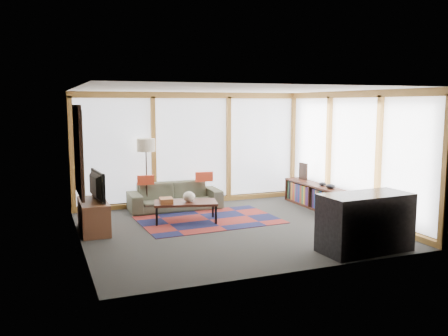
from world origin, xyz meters
name	(u,v)px	position (x,y,z in m)	size (l,w,h in m)	color
ground	(232,228)	(0.00, 0.00, 0.00)	(5.50, 5.50, 0.00)	#2E2E2B
room_envelope	(244,144)	(0.49, 0.56, 1.54)	(5.52, 5.02, 2.62)	#463A32
rug	(209,220)	(-0.19, 0.73, 0.01)	(2.74, 1.76, 0.01)	maroon
sofa	(175,196)	(-0.57, 1.95, 0.30)	(2.04, 0.80, 0.59)	#3F4030
pillow_left	(146,180)	(-1.21, 1.99, 0.70)	(0.37, 0.11, 0.20)	red
pillow_right	(204,177)	(0.12, 1.92, 0.70)	(0.39, 0.12, 0.21)	red
floor_lamp	(147,175)	(-1.17, 2.07, 0.79)	(0.40, 0.40, 1.59)	black
coffee_table	(186,212)	(-0.67, 0.77, 0.20)	(1.23, 0.61, 0.41)	black
book_stack	(166,201)	(-1.07, 0.78, 0.46)	(0.25, 0.31, 0.10)	brown
vase	(189,197)	(-0.61, 0.75, 0.51)	(0.24, 0.24, 0.21)	beige
bookshelf	(316,196)	(2.43, 0.92, 0.27)	(0.39, 2.17, 0.54)	black
bowl_a	(331,186)	(2.43, 0.35, 0.59)	(0.20, 0.20, 0.10)	black
bowl_b	(323,184)	(2.46, 0.71, 0.58)	(0.16, 0.16, 0.08)	black
shelf_picture	(303,171)	(2.52, 1.63, 0.74)	(0.04, 0.30, 0.40)	black
tv_console	(94,216)	(-2.46, 0.71, 0.29)	(0.48, 1.16, 0.58)	brown
television	(93,186)	(-2.45, 0.72, 0.85)	(0.96, 0.13, 0.55)	black
bar_counter	(365,222)	(1.45, -2.07, 0.46)	(1.47, 0.68, 0.93)	black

